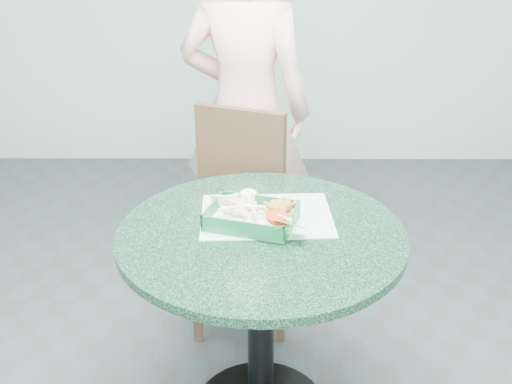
{
  "coord_description": "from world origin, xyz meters",
  "views": [
    {
      "loc": [
        -0.01,
        -1.67,
        1.69
      ],
      "look_at": [
        -0.02,
        0.1,
        0.86
      ],
      "focal_mm": 42.0,
      "sensor_mm": 36.0,
      "label": 1
    }
  ],
  "objects_px": {
    "dining_chair": "(240,203)",
    "sauce_ramekin": "(239,202)",
    "food_basket": "(252,225)",
    "diner_person": "(245,89)",
    "cafe_table": "(261,280)",
    "crab_sandwich": "(277,210)"
  },
  "relations": [
    {
      "from": "dining_chair",
      "to": "food_basket",
      "type": "height_order",
      "value": "dining_chair"
    },
    {
      "from": "dining_chair",
      "to": "sauce_ramekin",
      "type": "xyz_separation_m",
      "value": [
        0.02,
        -0.53,
        0.27
      ]
    },
    {
      "from": "dining_chair",
      "to": "sauce_ramekin",
      "type": "height_order",
      "value": "dining_chair"
    },
    {
      "from": "cafe_table",
      "to": "crab_sandwich",
      "type": "relative_size",
      "value": 8.45
    },
    {
      "from": "diner_person",
      "to": "crab_sandwich",
      "type": "xyz_separation_m",
      "value": [
        0.12,
        -0.92,
        -0.15
      ]
    },
    {
      "from": "diner_person",
      "to": "sauce_ramekin",
      "type": "relative_size",
      "value": 34.68
    },
    {
      "from": "dining_chair",
      "to": "food_basket",
      "type": "bearing_deg",
      "value": -63.18
    },
    {
      "from": "dining_chair",
      "to": "diner_person",
      "type": "height_order",
      "value": "diner_person"
    },
    {
      "from": "dining_chair",
      "to": "sauce_ramekin",
      "type": "bearing_deg",
      "value": -66.81
    },
    {
      "from": "cafe_table",
      "to": "food_basket",
      "type": "bearing_deg",
      "value": 127.26
    },
    {
      "from": "cafe_table",
      "to": "diner_person",
      "type": "relative_size",
      "value": 0.49
    },
    {
      "from": "food_basket",
      "to": "sauce_ramekin",
      "type": "relative_size",
      "value": 4.99
    },
    {
      "from": "food_basket",
      "to": "crab_sandwich",
      "type": "bearing_deg",
      "value": 25.87
    },
    {
      "from": "cafe_table",
      "to": "diner_person",
      "type": "height_order",
      "value": "diner_person"
    },
    {
      "from": "cafe_table",
      "to": "dining_chair",
      "type": "bearing_deg",
      "value": 97.66
    },
    {
      "from": "cafe_table",
      "to": "sauce_ramekin",
      "type": "relative_size",
      "value": 16.83
    },
    {
      "from": "diner_person",
      "to": "sauce_ramekin",
      "type": "xyz_separation_m",
      "value": [
        -0.0,
        -0.86,
        -0.15
      ]
    },
    {
      "from": "dining_chair",
      "to": "diner_person",
      "type": "distance_m",
      "value": 0.53
    },
    {
      "from": "dining_chair",
      "to": "sauce_ramekin",
      "type": "relative_size",
      "value": 16.97
    },
    {
      "from": "dining_chair",
      "to": "sauce_ramekin",
      "type": "distance_m",
      "value": 0.59
    },
    {
      "from": "diner_person",
      "to": "dining_chair",
      "type": "bearing_deg",
      "value": 99.47
    },
    {
      "from": "dining_chair",
      "to": "cafe_table",
      "type": "bearing_deg",
      "value": -60.88
    }
  ]
}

